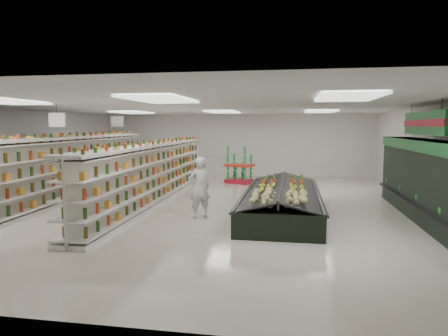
% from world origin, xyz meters
% --- Properties ---
extents(floor, '(16.00, 16.00, 0.00)m').
position_xyz_m(floor, '(0.00, 0.00, 0.00)').
color(floor, beige).
rests_on(floor, ground).
extents(ceiling, '(14.00, 16.00, 0.02)m').
position_xyz_m(ceiling, '(0.00, 0.00, 3.20)').
color(ceiling, white).
rests_on(ceiling, wall_back).
extents(wall_back, '(14.00, 0.02, 3.20)m').
position_xyz_m(wall_back, '(0.00, 8.00, 1.60)').
color(wall_back, silver).
rests_on(wall_back, floor).
extents(wall_front, '(14.00, 0.02, 3.20)m').
position_xyz_m(wall_front, '(0.00, -8.00, 1.60)').
color(wall_front, silver).
rests_on(wall_front, floor).
extents(wall_left, '(0.02, 16.00, 3.20)m').
position_xyz_m(wall_left, '(-7.00, 0.00, 1.60)').
color(wall_left, silver).
rests_on(wall_left, floor).
extents(wall_right, '(0.02, 16.00, 3.20)m').
position_xyz_m(wall_right, '(7.00, 0.00, 1.60)').
color(wall_right, silver).
rests_on(wall_right, floor).
extents(produce_wall_case, '(0.93, 8.00, 2.20)m').
position_xyz_m(produce_wall_case, '(6.53, -1.50, 1.24)').
color(produce_wall_case, black).
rests_on(produce_wall_case, floor).
extents(aisle_sign_near, '(0.52, 0.06, 0.75)m').
position_xyz_m(aisle_sign_near, '(-3.80, -2.00, 2.75)').
color(aisle_sign_near, white).
rests_on(aisle_sign_near, ceiling).
extents(aisle_sign_far, '(0.52, 0.06, 0.75)m').
position_xyz_m(aisle_sign_far, '(-3.80, 2.00, 2.75)').
color(aisle_sign_far, white).
rests_on(aisle_sign_far, ceiling).
extents(hortifruti_banner, '(0.12, 3.20, 0.95)m').
position_xyz_m(hortifruti_banner, '(6.25, -1.50, 2.65)').
color(hortifruti_banner, '#1C6B2A').
rests_on(hortifruti_banner, ceiling).
extents(gondola_left, '(1.45, 12.81, 2.22)m').
position_xyz_m(gondola_left, '(-4.87, -0.11, 1.02)').
color(gondola_left, silver).
rests_on(gondola_left, floor).
extents(gondola_center, '(1.07, 11.43, 1.98)m').
position_xyz_m(gondola_center, '(-1.76, 0.43, 0.91)').
color(gondola_center, silver).
rests_on(gondola_center, floor).
extents(produce_island, '(2.25, 6.16, 0.92)m').
position_xyz_m(produce_island, '(2.62, -0.77, 0.42)').
color(produce_island, black).
rests_on(produce_island, floor).
extents(soda_endcap, '(1.42, 1.21, 1.54)m').
position_xyz_m(soda_endcap, '(0.56, 5.18, 0.74)').
color(soda_endcap, '#B11426').
rests_on(soda_endcap, floor).
extents(shopper_main, '(0.75, 0.69, 1.72)m').
position_xyz_m(shopper_main, '(0.36, -1.84, 0.86)').
color(shopper_main, silver).
rests_on(shopper_main, floor).
extents(shopper_background, '(0.59, 0.82, 1.53)m').
position_xyz_m(shopper_background, '(-4.14, 3.94, 0.76)').
color(shopper_background, tan).
rests_on(shopper_background, floor).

